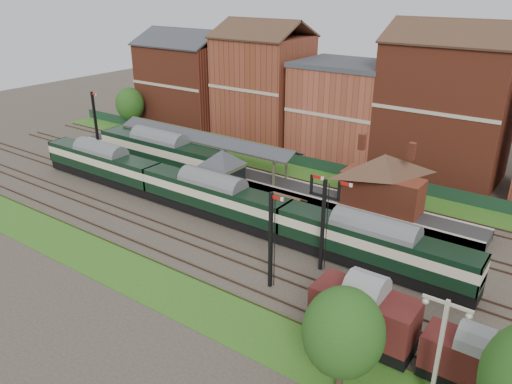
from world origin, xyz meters
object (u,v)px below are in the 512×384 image
Objects in this scene: semaphore_bracket at (324,219)px; platform_railcar at (161,152)px; signal_box at (223,175)px; goods_van_a at (364,314)px; dmu_train at (213,196)px.

semaphore_bracket is 0.44× the size of platform_railcar.
signal_box is 13.04m from platform_railcar.
semaphore_bracket is 29.15m from platform_railcar.
goods_van_a is (6.59, -6.50, -2.34)m from semaphore_bracket.
signal_box is at bearing 159.08° from semaphore_bracket.
platform_railcar is at bearing 155.64° from goods_van_a.
semaphore_bracket reaches higher than goods_van_a.
platform_railcar is at bearing 155.02° from dmu_train.
semaphore_bracket is 1.22× the size of goods_van_a.
signal_box reaches higher than platform_railcar.
dmu_train is (1.34, -3.25, -0.88)m from signal_box.
semaphore_bracket is at bearing 135.40° from goods_van_a.
dmu_train is at bearing -67.54° from signal_box.
signal_box is 0.32× the size of platform_railcar.
goods_van_a is at bearing -23.92° from dmu_train.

